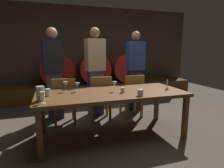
{
  "coord_description": "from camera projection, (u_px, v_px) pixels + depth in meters",
  "views": [
    {
      "loc": [
        -1.14,
        -2.84,
        1.37
      ],
      "look_at": [
        -0.25,
        -0.09,
        0.84
      ],
      "focal_mm": 29.98,
      "sensor_mm": 36.0,
      "label": 1
    }
  ],
  "objects": [
    {
      "name": "ground_plane",
      "position": [
        124.0,
        130.0,
        3.25
      ],
      "size": [
        8.79,
        8.79,
        0.0
      ],
      "primitive_type": "plane",
      "color": "#4C443A"
    },
    {
      "name": "back_wall",
      "position": [
        89.0,
        51.0,
        5.88
      ],
      "size": [
        6.76,
        0.24,
        2.65
      ],
      "primitive_type": "cube",
      "color": "#473A2D",
      "rests_on": "ground"
    },
    {
      "name": "barrel_shelf",
      "position": [
        93.0,
        90.0,
        5.57
      ],
      "size": [
        6.09,
        0.9,
        0.41
      ],
      "primitive_type": "cube",
      "color": "brown",
      "rests_on": "ground"
    },
    {
      "name": "wine_barrel_left",
      "position": [
        57.0,
        70.0,
        5.15
      ],
      "size": [
        0.87,
        0.8,
        0.87
      ],
      "color": "#513319",
      "rests_on": "barrel_shelf"
    },
    {
      "name": "wine_barrel_center",
      "position": [
        93.0,
        68.0,
        5.46
      ],
      "size": [
        0.87,
        0.8,
        0.87
      ],
      "color": "brown",
      "rests_on": "barrel_shelf"
    },
    {
      "name": "wine_barrel_right",
      "position": [
        124.0,
        68.0,
        5.75
      ],
      "size": [
        0.87,
        0.8,
        0.87
      ],
      "color": "brown",
      "rests_on": "barrel_shelf"
    },
    {
      "name": "dining_table",
      "position": [
        112.0,
        96.0,
        2.92
      ],
      "size": [
        2.28,
        0.96,
        0.72
      ],
      "color": "brown",
      "rests_on": "ground"
    },
    {
      "name": "chair_left",
      "position": [
        64.0,
        99.0,
        3.39
      ],
      "size": [
        0.41,
        0.41,
        0.88
      ],
      "rotation": [
        0.0,
        0.0,
        3.12
      ],
      "color": "olive",
      "rests_on": "ground"
    },
    {
      "name": "chair_center",
      "position": [
        100.0,
        96.0,
        3.59
      ],
      "size": [
        0.44,
        0.44,
        0.88
      ],
      "rotation": [
        0.0,
        0.0,
        3.04
      ],
      "color": "olive",
      "rests_on": "ground"
    },
    {
      "name": "chair_right",
      "position": [
        132.0,
        94.0,
        3.81
      ],
      "size": [
        0.41,
        0.41,
        0.88
      ],
      "rotation": [
        0.0,
        0.0,
        3.13
      ],
      "color": "olive",
      "rests_on": "ground"
    },
    {
      "name": "guest_left",
      "position": [
        54.0,
        73.0,
        3.66
      ],
      "size": [
        0.4,
        0.28,
        1.79
      ],
      "rotation": [
        0.0,
        0.0,
        3.25
      ],
      "color": "#33384C",
      "rests_on": "ground"
    },
    {
      "name": "guest_center",
      "position": [
        95.0,
        71.0,
        3.89
      ],
      "size": [
        0.41,
        0.3,
        1.82
      ],
      "rotation": [
        0.0,
        0.0,
        3.3
      ],
      "color": "#33384C",
      "rests_on": "ground"
    },
    {
      "name": "guest_right",
      "position": [
        135.0,
        70.0,
        4.24
      ],
      "size": [
        0.39,
        0.26,
        1.77
      ],
      "rotation": [
        0.0,
        0.0,
        3.09
      ],
      "color": "black",
      "rests_on": "ground"
    },
    {
      "name": "candle_center",
      "position": [
        167.0,
        87.0,
        3.08
      ],
      "size": [
        0.05,
        0.05,
        0.18
      ],
      "color": "olive",
      "rests_on": "dining_table"
    },
    {
      "name": "pitcher",
      "position": [
        40.0,
        94.0,
        2.39
      ],
      "size": [
        0.1,
        0.1,
        0.19
      ],
      "color": "beige",
      "rests_on": "dining_table"
    },
    {
      "name": "wine_glass_far_left",
      "position": [
        43.0,
        95.0,
        2.28
      ],
      "size": [
        0.07,
        0.07,
        0.15
      ],
      "color": "silver",
      "rests_on": "dining_table"
    },
    {
      "name": "wine_glass_center_left",
      "position": [
        66.0,
        84.0,
        2.93
      ],
      "size": [
        0.07,
        0.07,
        0.16
      ],
      "color": "silver",
      "rests_on": "dining_table"
    },
    {
      "name": "wine_glass_center_right",
      "position": [
        77.0,
        85.0,
        2.94
      ],
      "size": [
        0.07,
        0.07,
        0.14
      ],
      "color": "silver",
      "rests_on": "dining_table"
    },
    {
      "name": "wine_glass_far_right",
      "position": [
        115.0,
        84.0,
        2.95
      ],
      "size": [
        0.07,
        0.07,
        0.16
      ],
      "color": "white",
      "rests_on": "dining_table"
    },
    {
      "name": "cup_left",
      "position": [
        48.0,
        92.0,
        2.65
      ],
      "size": [
        0.07,
        0.07,
        0.11
      ],
      "primitive_type": "cylinder",
      "color": "silver",
      "rests_on": "dining_table"
    },
    {
      "name": "cup_center",
      "position": [
        123.0,
        90.0,
        2.86
      ],
      "size": [
        0.06,
        0.06,
        0.08
      ],
      "primitive_type": "cylinder",
      "color": "silver",
      "rests_on": "dining_table"
    },
    {
      "name": "cup_right",
      "position": [
        140.0,
        93.0,
        2.67
      ],
      "size": [
        0.08,
        0.08,
        0.09
      ],
      "primitive_type": "cylinder",
      "color": "beige",
      "rests_on": "dining_table"
    }
  ]
}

